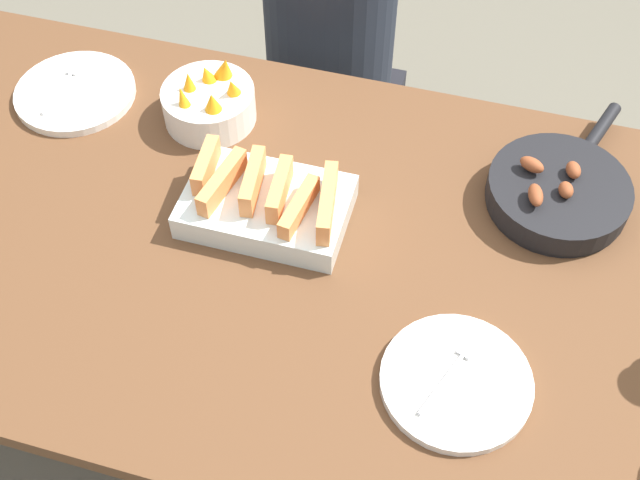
{
  "coord_description": "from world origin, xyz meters",
  "views": [
    {
      "loc": [
        0.22,
        -0.78,
        1.82
      ],
      "look_at": [
        0.0,
        0.0,
        0.78
      ],
      "focal_mm": 45.0,
      "sensor_mm": 36.0,
      "label": 1
    }
  ],
  "objects_px": {
    "melon_tray": "(267,203)",
    "fruit_bowl_citrus": "(210,102)",
    "empty_plate_far_left": "(75,93)",
    "skillet": "(558,192)",
    "person_figure": "(329,80)",
    "empty_plate_near_front": "(456,381)"
  },
  "relations": [
    {
      "from": "empty_plate_near_front",
      "to": "person_figure",
      "type": "bearing_deg",
      "value": 116.14
    },
    {
      "from": "empty_plate_near_front",
      "to": "empty_plate_far_left",
      "type": "relative_size",
      "value": 0.97
    },
    {
      "from": "skillet",
      "to": "empty_plate_near_front",
      "type": "relative_size",
      "value": 1.59
    },
    {
      "from": "empty_plate_far_left",
      "to": "fruit_bowl_citrus",
      "type": "height_order",
      "value": "fruit_bowl_citrus"
    },
    {
      "from": "melon_tray",
      "to": "fruit_bowl_citrus",
      "type": "xyz_separation_m",
      "value": [
        -0.18,
        0.2,
        0.0
      ]
    },
    {
      "from": "melon_tray",
      "to": "empty_plate_far_left",
      "type": "height_order",
      "value": "melon_tray"
    },
    {
      "from": "empty_plate_near_front",
      "to": "person_figure",
      "type": "height_order",
      "value": "person_figure"
    },
    {
      "from": "melon_tray",
      "to": "fruit_bowl_citrus",
      "type": "distance_m",
      "value": 0.27
    },
    {
      "from": "empty_plate_far_left",
      "to": "fruit_bowl_citrus",
      "type": "distance_m",
      "value": 0.28
    },
    {
      "from": "skillet",
      "to": "person_figure",
      "type": "xyz_separation_m",
      "value": [
        -0.54,
        0.48,
        -0.28
      ]
    },
    {
      "from": "skillet",
      "to": "person_figure",
      "type": "relative_size",
      "value": 0.31
    },
    {
      "from": "melon_tray",
      "to": "person_figure",
      "type": "distance_m",
      "value": 0.71
    },
    {
      "from": "skillet",
      "to": "empty_plate_far_left",
      "type": "xyz_separation_m",
      "value": [
        -0.94,
        0.02,
        -0.02
      ]
    },
    {
      "from": "melon_tray",
      "to": "empty_plate_far_left",
      "type": "bearing_deg",
      "value": 157.52
    },
    {
      "from": "skillet",
      "to": "person_figure",
      "type": "height_order",
      "value": "person_figure"
    },
    {
      "from": "melon_tray",
      "to": "skillet",
      "type": "distance_m",
      "value": 0.5
    },
    {
      "from": "skillet",
      "to": "empty_plate_near_front",
      "type": "bearing_deg",
      "value": -175.86
    },
    {
      "from": "empty_plate_near_front",
      "to": "person_figure",
      "type": "distance_m",
      "value": 1.02
    },
    {
      "from": "person_figure",
      "to": "skillet",
      "type": "bearing_deg",
      "value": -41.81
    },
    {
      "from": "empty_plate_far_left",
      "to": "empty_plate_near_front",
      "type": "bearing_deg",
      "value": -27.07
    },
    {
      "from": "person_figure",
      "to": "empty_plate_near_front",
      "type": "bearing_deg",
      "value": -63.86
    },
    {
      "from": "empty_plate_near_front",
      "to": "fruit_bowl_citrus",
      "type": "height_order",
      "value": "fruit_bowl_citrus"
    }
  ]
}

